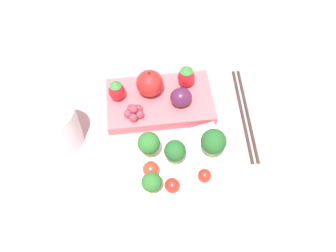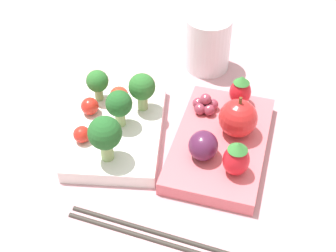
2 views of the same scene
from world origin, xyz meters
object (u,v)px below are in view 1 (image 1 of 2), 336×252
(grape_cluster, at_px, (134,112))
(broccoli_floret_2, at_px, (213,142))
(broccoli_floret_1, at_px, (152,183))
(broccoli_floret_3, at_px, (149,144))
(chopsticks_pair, at_px, (245,113))
(cherry_tomato_1, at_px, (204,176))
(apple, at_px, (150,83))
(cherry_tomato_0, at_px, (151,169))
(cherry_tomato_2, at_px, (172,185))
(strawberry_1, at_px, (117,90))
(drinking_cup, at_px, (59,126))
(broccoli_floret_0, at_px, (176,151))
(plum, at_px, (181,97))
(bento_box_savoury, at_px, (177,166))
(strawberry_0, at_px, (186,76))
(bento_box_fruit, at_px, (160,101))

(grape_cluster, bearing_deg, broccoli_floret_2, 134.45)
(broccoli_floret_1, bearing_deg, broccoli_floret_3, -99.09)
(chopsticks_pair, bearing_deg, cherry_tomato_1, 44.61)
(broccoli_floret_3, distance_m, grape_cluster, 0.09)
(broccoli_floret_3, distance_m, apple, 0.13)
(cherry_tomato_0, distance_m, cherry_tomato_2, 0.04)
(broccoli_floret_3, bearing_deg, grape_cluster, -84.06)
(strawberry_1, bearing_deg, drinking_cup, 26.81)
(cherry_tomato_1, bearing_deg, apple, -77.03)
(cherry_tomato_1, relative_size, chopsticks_pair, 0.11)
(broccoli_floret_0, height_order, strawberry_1, broccoli_floret_0)
(strawberry_1, height_order, plum, strawberry_1)
(broccoli_floret_1, bearing_deg, grape_cluster, -90.55)
(bento_box_savoury, distance_m, cherry_tomato_0, 0.05)
(strawberry_0, bearing_deg, grape_cluster, 22.90)
(broccoli_floret_0, xyz_separation_m, chopsticks_pair, (-0.15, -0.07, -0.05))
(cherry_tomato_1, distance_m, grape_cluster, 0.17)
(drinking_cup, xyz_separation_m, chopsticks_pair, (-0.33, 0.03, -0.04))
(bento_box_fruit, relative_size, cherry_tomato_1, 9.52)
(cherry_tomato_0, height_order, cherry_tomato_1, cherry_tomato_0)
(broccoli_floret_3, relative_size, plum, 1.41)
(plum, bearing_deg, apple, -39.17)
(drinking_cup, bearing_deg, broccoli_floret_2, 156.81)
(bento_box_savoury, distance_m, grape_cluster, 0.13)
(drinking_cup, bearing_deg, chopsticks_pair, 175.48)
(cherry_tomato_2, distance_m, chopsticks_pair, 0.21)
(broccoli_floret_1, height_order, grape_cluster, broccoli_floret_1)
(apple, bearing_deg, chopsticks_pair, 153.83)
(plum, bearing_deg, grape_cluster, 3.38)
(broccoli_floret_2, xyz_separation_m, broccoli_floret_3, (0.10, -0.03, -0.00))
(strawberry_1, height_order, grape_cluster, strawberry_1)
(broccoli_floret_3, relative_size, cherry_tomato_2, 2.30)
(broccoli_floret_3, xyz_separation_m, cherry_tomato_0, (0.01, 0.03, -0.02))
(cherry_tomato_0, bearing_deg, broccoli_floret_2, -175.04)
(chopsticks_pair, bearing_deg, cherry_tomato_2, 35.01)
(strawberry_0, relative_size, strawberry_1, 1.07)
(bento_box_fruit, height_order, cherry_tomato_0, cherry_tomato_0)
(broccoli_floret_0, height_order, strawberry_0, broccoli_floret_0)
(cherry_tomato_1, height_order, cherry_tomato_2, cherry_tomato_2)
(broccoli_floret_2, height_order, apple, broccoli_floret_2)
(broccoli_floret_3, bearing_deg, cherry_tomato_2, 106.88)
(drinking_cup, distance_m, chopsticks_pair, 0.34)
(cherry_tomato_0, relative_size, cherry_tomato_2, 1.10)
(strawberry_0, distance_m, strawberry_1, 0.13)
(bento_box_fruit, height_order, drinking_cup, drinking_cup)
(bento_box_fruit, height_order, broccoli_floret_3, broccoli_floret_3)
(cherry_tomato_2, xyz_separation_m, grape_cluster, (0.03, -0.16, -0.00))
(bento_box_savoury, bearing_deg, cherry_tomato_0, 7.61)
(broccoli_floret_1, xyz_separation_m, strawberry_0, (-0.11, -0.20, -0.01))
(broccoli_floret_3, bearing_deg, bento_box_fruit, -111.53)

